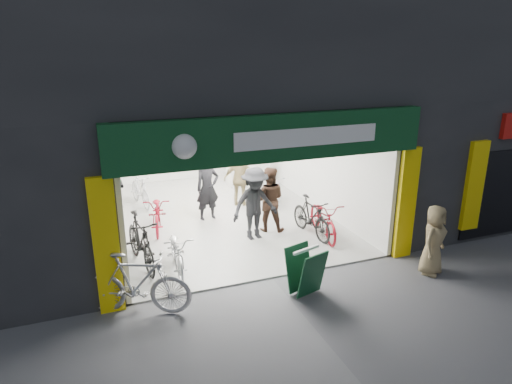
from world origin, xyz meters
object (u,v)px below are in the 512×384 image
pedestrian_near (434,240)px  sandwich_board (306,270)px  bike_left_front (177,251)px  parked_bike (137,284)px  bike_right_front (311,217)px

pedestrian_near → sandwich_board: pedestrian_near is taller
bike_left_front → parked_bike: size_ratio=0.88×
bike_left_front → sandwich_board: bearing=-36.7°
parked_bike → sandwich_board: parked_bike is taller
pedestrian_near → parked_bike: bearing=145.4°
bike_right_front → sandwich_board: bike_right_front is taller
pedestrian_near → bike_left_front: bearing=129.9°
bike_left_front → sandwich_board: (2.17, -1.85, 0.06)m
parked_bike → bike_left_front: bearing=-11.7°
parked_bike → sandwich_board: (3.17, -0.48, -0.08)m
bike_right_front → pedestrian_near: pedestrian_near is taller
bike_left_front → sandwich_board: 2.85m
pedestrian_near → sandwich_board: 2.95m
bike_left_front → pedestrian_near: (5.10, -2.04, 0.31)m
parked_bike → sandwich_board: size_ratio=2.11×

